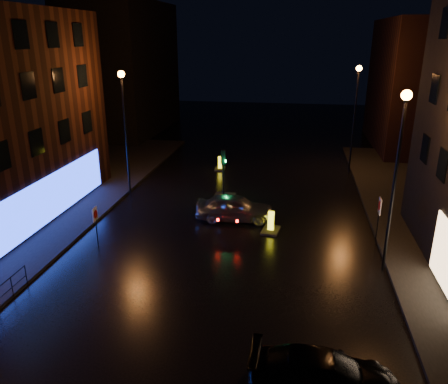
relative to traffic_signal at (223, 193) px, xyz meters
The scene contains 13 objects.
ground 14.06m from the traffic_signal, 85.10° to the right, with size 120.00×120.00×0.00m, color black.
building_far_left 26.50m from the traffic_signal, 125.18° to the left, with size 8.00×16.00×14.00m, color black.
building_far_right 24.83m from the traffic_signal, 48.01° to the left, with size 8.00×14.00×12.00m, color black.
street_lamp_lfar 8.32m from the traffic_signal, behind, with size 0.44×0.44×8.37m.
street_lamp_rnear 13.06m from the traffic_signal, 41.63° to the right, with size 0.44×0.44×8.37m.
street_lamp_rfar 13.06m from the traffic_signal, 41.63° to the left, with size 0.44×0.44×8.37m.
traffic_signal is the anchor object (origin of this frame).
silver_hatchback 3.45m from the traffic_signal, 68.99° to the right, with size 1.85×4.59×1.57m, color #A0A3A8.
dark_sedan 17.21m from the traffic_signal, 69.98° to the right, with size 1.89×4.65×1.35m, color black.
bollard_near 5.71m from the traffic_signal, 52.36° to the right, with size 1.11×1.49×1.20m.
bollard_far 7.16m from the traffic_signal, 101.87° to the left, with size 0.92×1.31×1.10m.
road_sign_left 9.61m from the traffic_signal, 123.99° to the right, with size 0.09×0.53×2.19m.
road_sign_right 10.54m from the traffic_signal, 29.46° to the right, with size 0.09×0.62×2.57m.
Camera 1 is at (3.41, -13.18, 10.44)m, focal length 35.00 mm.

